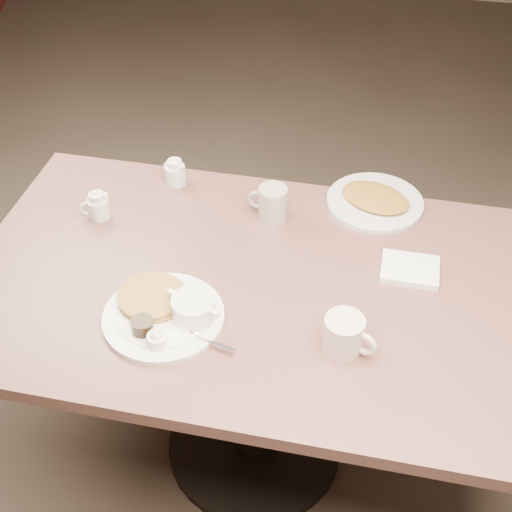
% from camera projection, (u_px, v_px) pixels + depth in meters
% --- Properties ---
extents(room, '(7.04, 8.04, 2.84)m').
position_uv_depth(room, '(254.00, 40.00, 1.35)').
color(room, '#4C3F33').
rests_on(room, ground).
extents(diner_table, '(1.50, 0.90, 0.75)m').
position_uv_depth(diner_table, '(254.00, 326.00, 1.89)').
color(diner_table, '#84564C').
rests_on(diner_table, ground).
extents(main_plate, '(0.39, 0.38, 0.07)m').
position_uv_depth(main_plate, '(167.00, 311.00, 1.67)').
color(main_plate, white).
rests_on(main_plate, diner_table).
extents(coffee_mug_near, '(0.14, 0.12, 0.09)m').
position_uv_depth(coffee_mug_near, '(345.00, 334.00, 1.58)').
color(coffee_mug_near, '#F9E7CE').
rests_on(coffee_mug_near, diner_table).
extents(napkin, '(0.15, 0.12, 0.02)m').
position_uv_depth(napkin, '(410.00, 269.00, 1.80)').
color(napkin, white).
rests_on(napkin, diner_table).
extents(coffee_mug_far, '(0.12, 0.09, 0.10)m').
position_uv_depth(coffee_mug_far, '(272.00, 203.00, 1.94)').
color(coffee_mug_far, '#B8B29F').
rests_on(coffee_mug_far, diner_table).
extents(creamer_left, '(0.09, 0.07, 0.08)m').
position_uv_depth(creamer_left, '(98.00, 206.00, 1.95)').
color(creamer_left, white).
rests_on(creamer_left, diner_table).
extents(creamer_right, '(0.08, 0.07, 0.08)m').
position_uv_depth(creamer_right, '(175.00, 173.00, 2.08)').
color(creamer_right, white).
rests_on(creamer_right, diner_table).
extents(hash_plate, '(0.37, 0.37, 0.04)m').
position_uv_depth(hash_plate, '(375.00, 201.00, 2.01)').
color(hash_plate, silver).
rests_on(hash_plate, diner_table).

